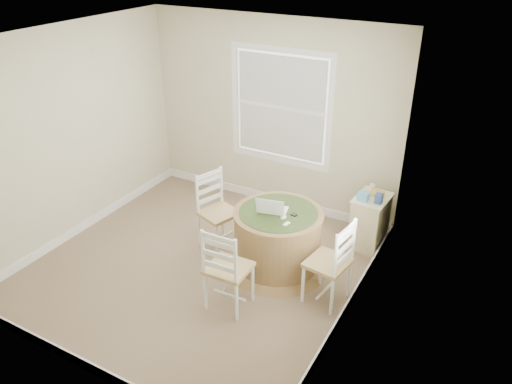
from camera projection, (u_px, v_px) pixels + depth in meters
The scene contains 14 objects.
room at pixel (215, 163), 5.33m from camera, with size 3.64×3.64×2.64m.
round_table at pixel (278, 237), 5.69m from camera, with size 1.20×1.20×0.73m.
chair_left at pixel (219, 213), 6.02m from camera, with size 0.42×0.40×0.95m, color white, non-canonical shape.
chair_near at pixel (229, 268), 5.05m from camera, with size 0.42×0.40×0.95m, color white, non-canonical shape.
chair_right at pixel (328, 262), 5.13m from camera, with size 0.42×0.40×0.95m, color white, non-canonical shape.
laptop at pixel (272, 209), 5.54m from camera, with size 0.37×0.34×0.22m.
mouse at pixel (283, 217), 5.43m from camera, with size 0.06×0.09×0.03m, color white.
phone at pixel (287, 224), 5.32m from camera, with size 0.04×0.09×0.02m, color #B7BABF.
keys at pixel (294, 215), 5.47m from camera, with size 0.06×0.05×0.03m, color black.
corner_chest at pixel (370, 221), 6.12m from camera, with size 0.42×0.54×0.67m.
tissue_box at pixel (365, 196), 5.88m from camera, with size 0.12×0.12×0.10m, color #5CB1D4.
box_yellow at pixel (377, 194), 5.97m from camera, with size 0.15×0.10×0.06m, color gold.
box_blue at pixel (378, 198), 5.82m from camera, with size 0.08×0.08×0.12m, color #2D4D89.
cup_cream at pixel (372, 188), 6.07m from camera, with size 0.07×0.07×0.09m, color beige.
Camera 1 is at (2.90, -3.88, 3.51)m, focal length 35.00 mm.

